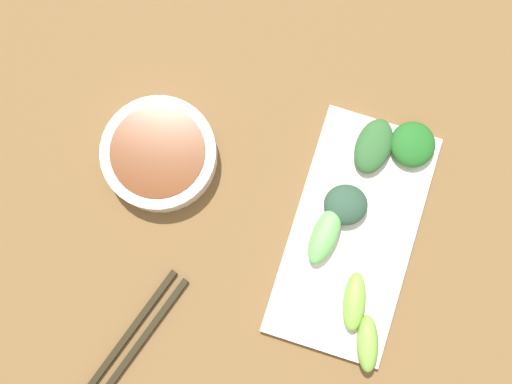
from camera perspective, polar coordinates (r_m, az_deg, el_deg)
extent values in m
cube|color=brown|center=(0.84, 1.63, 0.46)|extent=(2.10, 2.10, 0.02)
cylinder|color=silver|center=(0.82, -8.58, 3.33)|extent=(0.15, 0.15, 0.04)
cylinder|color=#522208|center=(0.82, -8.67, 3.44)|extent=(0.12, 0.12, 0.02)
cube|color=silver|center=(0.82, 8.61, -3.69)|extent=(0.15, 0.30, 0.01)
ellipsoid|color=#2A5A2B|center=(0.83, 10.44, 4.06)|extent=(0.05, 0.08, 0.02)
ellipsoid|color=#64BA59|center=(0.80, 6.16, -3.84)|extent=(0.04, 0.08, 0.03)
ellipsoid|color=#74B33E|center=(0.80, 8.77, -9.64)|extent=(0.04, 0.08, 0.02)
ellipsoid|color=#72A43E|center=(0.81, 9.92, -13.18)|extent=(0.04, 0.07, 0.03)
ellipsoid|color=#1D5D1F|center=(0.84, 13.81, 4.15)|extent=(0.06, 0.07, 0.02)
ellipsoid|color=#274534|center=(0.81, 8.07, -0.90)|extent=(0.07, 0.07, 0.03)
cube|color=black|center=(0.83, -12.12, -13.36)|extent=(0.08, 0.22, 0.01)
cube|color=black|center=(0.83, -11.12, -14.14)|extent=(0.08, 0.22, 0.01)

